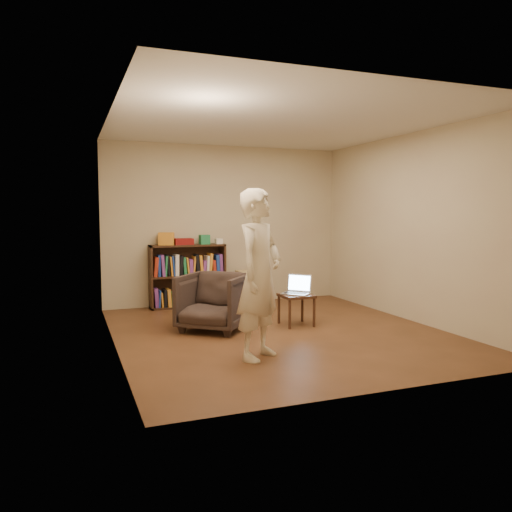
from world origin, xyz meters
name	(u,v)px	position (x,y,z in m)	size (l,w,h in m)	color
floor	(279,332)	(0.00, 0.00, 0.00)	(4.50, 4.50, 0.00)	#452916
ceiling	(280,123)	(0.00, 0.00, 2.60)	(4.50, 4.50, 0.00)	silver
wall_back	(225,225)	(0.00, 2.25, 1.30)	(4.00, 4.00, 0.00)	#C1B892
wall_left	(113,231)	(-2.00, 0.00, 1.30)	(4.50, 4.50, 0.00)	#C1B892
wall_right	(412,228)	(2.00, 0.00, 1.30)	(4.50, 4.50, 0.00)	#C1B892
bookshelf	(188,279)	(-0.69, 2.09, 0.44)	(1.20, 0.30, 1.00)	black
box_yellow	(166,239)	(-1.02, 2.10, 1.10)	(0.24, 0.17, 0.20)	orange
red_cloth	(183,242)	(-0.75, 2.09, 1.05)	(0.29, 0.21, 0.10)	maroon
box_green	(204,240)	(-0.41, 2.07, 1.08)	(0.15, 0.15, 0.15)	#217B47
box_white	(219,241)	(-0.17, 2.08, 1.04)	(0.11, 0.11, 0.09)	white
stool	(250,277)	(0.32, 1.93, 0.45)	(0.38, 0.38, 0.55)	tan
armchair	(214,302)	(-0.74, 0.40, 0.37)	(0.78, 0.81, 0.73)	#302720
side_table	(296,300)	(0.37, 0.27, 0.35)	(0.41, 0.41, 0.42)	#311E10
laptop	(297,289)	(0.40, 0.31, 0.48)	(0.44, 0.45, 0.26)	silver
person	(259,274)	(-0.64, -0.96, 0.88)	(0.64, 0.42, 1.75)	beige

